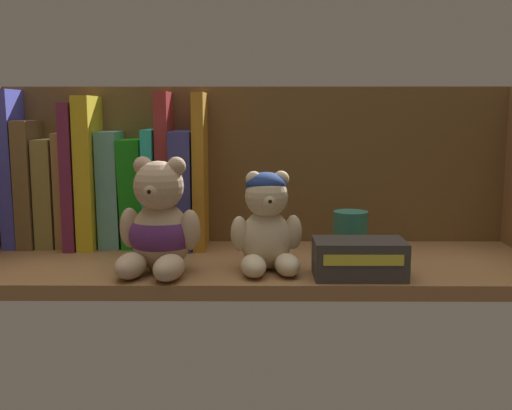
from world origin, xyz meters
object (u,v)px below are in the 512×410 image
object	(u,v)px
book_9	(166,169)
pillar_candle	(350,234)
book_10	(185,188)
teddy_bear_smaller	(267,224)
book_5	(93,171)
book_7	(136,192)
book_11	(202,170)
book_3	(67,189)
book_6	(113,188)
book_1	(33,183)
book_4	(78,175)
book_2	(52,192)
book_8	(154,187)
teddy_bear_larger	(159,227)
small_product_box	(359,258)
book_0	(16,168)

from	to	relation	value
book_9	pillar_candle	size ratio (longest dim) A/B	3.64
book_10	teddy_bear_smaller	bearing A→B (deg)	-51.75
book_5	pillar_candle	bearing A→B (deg)	-11.15
book_7	book_11	distance (cm)	11.27
book_11	book_5	bearing A→B (deg)	180.00
book_3	book_6	size ratio (longest dim) A/B	0.99
book_1	book_4	distance (cm)	7.47
book_11	book_2	bearing A→B (deg)	180.00
book_1	book_10	distance (cm)	24.44
book_3	book_8	world-z (taller)	book_8
book_3	teddy_bear_larger	world-z (taller)	book_3
book_9	book_2	bearing A→B (deg)	180.00
book_4	book_1	bearing A→B (deg)	180.00
book_2	book_4	bearing A→B (deg)	0.00
book_8	book_6	bearing A→B (deg)	180.00
book_1	book_3	xyz separation A→B (cm)	(5.39, 0.00, -0.96)
book_2	book_11	bearing A→B (deg)	0.00
book_10	teddy_bear_smaller	xyz separation A→B (cm)	(13.08, -16.59, -2.79)
book_3	book_9	bearing A→B (deg)	0.00
teddy_bear_smaller	book_9	bearing A→B (deg)	133.91
book_3	book_5	xyz separation A→B (cm)	(4.37, 0.00, 2.85)
book_4	pillar_candle	distance (cm)	44.24
book_3	book_5	size ratio (longest dim) A/B	0.76
book_8	small_product_box	bearing A→B (deg)	-33.63
book_6	book_9	size ratio (longest dim) A/B	0.75
teddy_bear_larger	pillar_candle	world-z (taller)	teddy_bear_larger
teddy_bear_smaller	pillar_candle	bearing A→B (deg)	34.38
book_4	book_11	distance (cm)	19.89
teddy_bear_larger	teddy_bear_smaller	xyz separation A→B (cm)	(14.36, 1.01, 0.31)
book_0	book_4	distance (cm)	9.98
book_7	book_10	world-z (taller)	book_10
teddy_bear_larger	book_9	bearing A→B (deg)	95.22
book_9	book_7	bearing A→B (deg)	180.00
book_1	book_7	size ratio (longest dim) A/B	1.17
book_11	teddy_bear_smaller	xyz separation A→B (cm)	(10.28, -16.59, -5.73)
book_7	book_10	bearing A→B (deg)	0.00
book_2	book_6	bearing A→B (deg)	0.00
book_5	book_1	bearing A→B (deg)	180.00
book_5	teddy_bear_larger	world-z (taller)	book_5
book_5	small_product_box	xyz separation A→B (cm)	(39.77, -20.01, -9.43)
book_2	teddy_bear_larger	world-z (taller)	book_2
book_1	book_6	distance (cm)	12.93
book_4	teddy_bear_larger	xyz separation A→B (cm)	(15.79, -17.59, -5.26)
book_7	teddy_bear_larger	size ratio (longest dim) A/B	1.10
book_4	book_5	world-z (taller)	book_5
book_5	book_11	distance (cm)	17.46
book_3	book_10	size ratio (longest dim) A/B	0.98
book_5	book_11	world-z (taller)	book_11
book_7	small_product_box	bearing A→B (deg)	-31.25
pillar_candle	book_9	bearing A→B (deg)	164.45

